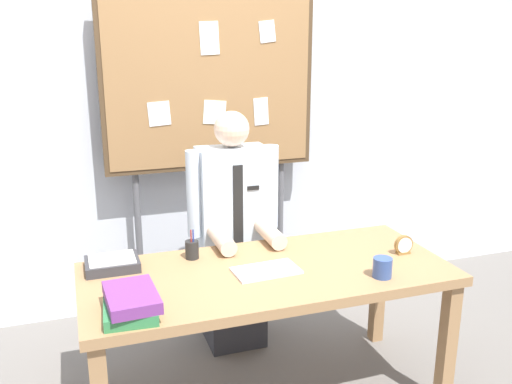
{
  "coord_description": "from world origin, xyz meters",
  "views": [
    {
      "loc": [
        -0.87,
        -2.38,
        1.86
      ],
      "look_at": [
        0.0,
        0.18,
        1.09
      ],
      "focal_mm": 38.98,
      "sensor_mm": 36.0,
      "label": 1
    }
  ],
  "objects": [
    {
      "name": "coffee_mug",
      "position": [
        0.49,
        -0.26,
        0.79
      ],
      "size": [
        0.09,
        0.09,
        0.1
      ],
      "primitive_type": "cylinder",
      "color": "#334C8C",
      "rests_on": "desk"
    },
    {
      "name": "bulletin_board",
      "position": [
        0.0,
        1.08,
        1.56
      ],
      "size": [
        1.37,
        0.09,
        2.17
      ],
      "color": "#4C3823",
      "rests_on": "ground_plane"
    },
    {
      "name": "desk",
      "position": [
        0.0,
        0.0,
        0.65
      ],
      "size": [
        1.81,
        0.79,
        0.74
      ],
      "color": "#9E754C",
      "rests_on": "ground_plane"
    },
    {
      "name": "pen_holder",
      "position": [
        -0.32,
        0.26,
        0.79
      ],
      "size": [
        0.07,
        0.07,
        0.16
      ],
      "color": "#262626",
      "rests_on": "desk"
    },
    {
      "name": "paper_tray",
      "position": [
        -0.73,
        0.26,
        0.76
      ],
      "size": [
        0.26,
        0.2,
        0.06
      ],
      "color": "#333338",
      "rests_on": "desk"
    },
    {
      "name": "person",
      "position": [
        0.0,
        0.6,
        0.67
      ],
      "size": [
        0.55,
        0.56,
        1.44
      ],
      "color": "#2D2D33",
      "rests_on": "ground_plane"
    },
    {
      "name": "back_wall",
      "position": [
        0.0,
        1.28,
        1.35
      ],
      "size": [
        6.4,
        0.08,
        2.7
      ],
      "primitive_type": "cube",
      "color": "silver",
      "rests_on": "ground_plane"
    },
    {
      "name": "desk_clock",
      "position": [
        0.75,
        -0.04,
        0.78
      ],
      "size": [
        0.1,
        0.04,
        0.1
      ],
      "color": "olive",
      "rests_on": "desk"
    },
    {
      "name": "open_notebook",
      "position": [
        -0.02,
        -0.02,
        0.74
      ],
      "size": [
        0.33,
        0.2,
        0.01
      ],
      "primitive_type": "cube",
      "rotation": [
        0.0,
        0.0,
        0.06
      ],
      "color": "silver",
      "rests_on": "desk"
    },
    {
      "name": "book_stack",
      "position": [
        -0.69,
        -0.24,
        0.79
      ],
      "size": [
        0.23,
        0.31,
        0.1
      ],
      "color": "#337F47",
      "rests_on": "desk"
    }
  ]
}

